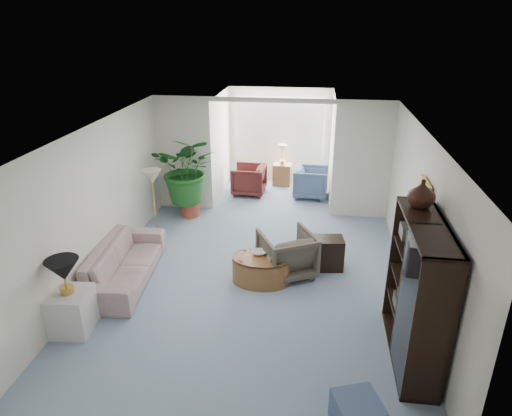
# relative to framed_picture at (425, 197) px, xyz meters

# --- Properties ---
(floor) EXTENTS (6.00, 6.00, 0.00)m
(floor) POSITION_rel_framed_picture_xyz_m (-2.46, 0.10, -1.70)
(floor) COLOR #8B9CB7
(floor) RESTS_ON ground
(sunroom_floor) EXTENTS (2.60, 2.60, 0.00)m
(sunroom_floor) POSITION_rel_framed_picture_xyz_m (-2.46, 4.20, -1.70)
(sunroom_floor) COLOR #8B9CB7
(sunroom_floor) RESTS_ON ground
(back_pier_left) EXTENTS (1.20, 0.12, 2.50)m
(back_pier_left) POSITION_rel_framed_picture_xyz_m (-4.36, 3.10, -0.45)
(back_pier_left) COLOR white
(back_pier_left) RESTS_ON ground
(back_pier_right) EXTENTS (1.20, 0.12, 2.50)m
(back_pier_right) POSITION_rel_framed_picture_xyz_m (-0.56, 3.10, -0.45)
(back_pier_right) COLOR white
(back_pier_right) RESTS_ON ground
(back_header) EXTENTS (2.60, 0.12, 0.10)m
(back_header) POSITION_rel_framed_picture_xyz_m (-2.46, 3.10, 0.75)
(back_header) COLOR white
(back_header) RESTS_ON back_pier_left
(window_pane) EXTENTS (2.20, 0.02, 1.50)m
(window_pane) POSITION_rel_framed_picture_xyz_m (-2.46, 5.28, -0.30)
(window_pane) COLOR white
(window_blinds) EXTENTS (2.20, 0.02, 1.50)m
(window_blinds) POSITION_rel_framed_picture_xyz_m (-2.46, 5.25, -0.30)
(window_blinds) COLOR white
(framed_picture) EXTENTS (0.04, 0.50, 0.40)m
(framed_picture) POSITION_rel_framed_picture_xyz_m (0.00, 0.00, 0.00)
(framed_picture) COLOR #C3B49C
(sofa) EXTENTS (1.00, 2.20, 0.62)m
(sofa) POSITION_rel_framed_picture_xyz_m (-4.54, -0.00, -1.39)
(sofa) COLOR #B5A699
(sofa) RESTS_ON ground
(end_table) EXTENTS (0.59, 0.59, 0.60)m
(end_table) POSITION_rel_framed_picture_xyz_m (-4.74, -1.35, -1.40)
(end_table) COLOR silver
(end_table) RESTS_ON ground
(table_lamp) EXTENTS (0.44, 0.44, 0.30)m
(table_lamp) POSITION_rel_framed_picture_xyz_m (-4.74, -1.35, -0.75)
(table_lamp) COLOR black
(table_lamp) RESTS_ON end_table
(floor_lamp) EXTENTS (0.36, 0.36, 0.28)m
(floor_lamp) POSITION_rel_framed_picture_xyz_m (-4.53, 1.56, -0.45)
(floor_lamp) COLOR beige
(floor_lamp) RESTS_ON ground
(coffee_table) EXTENTS (1.13, 1.13, 0.45)m
(coffee_table) POSITION_rel_framed_picture_xyz_m (-2.31, 0.22, -1.47)
(coffee_table) COLOR brown
(coffee_table) RESTS_ON ground
(coffee_bowl) EXTENTS (0.27, 0.27, 0.06)m
(coffee_bowl) POSITION_rel_framed_picture_xyz_m (-2.36, 0.32, -1.22)
(coffee_bowl) COLOR silver
(coffee_bowl) RESTS_ON coffee_table
(coffee_cup) EXTENTS (0.12, 0.12, 0.09)m
(coffee_cup) POSITION_rel_framed_picture_xyz_m (-2.16, 0.12, -1.20)
(coffee_cup) COLOR silver
(coffee_cup) RESTS_ON coffee_table
(wingback_chair) EXTENTS (1.12, 1.13, 0.77)m
(wingback_chair) POSITION_rel_framed_picture_xyz_m (-1.92, 0.51, -1.32)
(wingback_chair) COLOR #61584C
(wingback_chair) RESTS_ON ground
(side_table_dark) EXTENTS (0.51, 0.43, 0.56)m
(side_table_dark) POSITION_rel_framed_picture_xyz_m (-1.22, 0.81, -1.42)
(side_table_dark) COLOR black
(side_table_dark) RESTS_ON ground
(entertainment_cabinet) EXTENTS (0.44, 1.67, 1.85)m
(entertainment_cabinet) POSITION_rel_framed_picture_xyz_m (-0.23, -1.25, -0.77)
(entertainment_cabinet) COLOR black
(entertainment_cabinet) RESTS_ON ground
(cabinet_urn) EXTENTS (0.34, 0.34, 0.35)m
(cabinet_urn) POSITION_rel_framed_picture_xyz_m (-0.23, -0.75, 0.33)
(cabinet_urn) COLOR black
(cabinet_urn) RESTS_ON entertainment_cabinet
(ottoman) EXTENTS (0.58, 0.58, 0.37)m
(ottoman) POSITION_rel_framed_picture_xyz_m (-0.97, -2.49, -1.52)
(ottoman) COLOR slate
(ottoman) RESTS_ON ground
(plant_pot) EXTENTS (0.40, 0.40, 0.32)m
(plant_pot) POSITION_rel_framed_picture_xyz_m (-4.17, 2.67, -1.54)
(plant_pot) COLOR #9B412D
(plant_pot) RESTS_ON ground
(house_plant) EXTENTS (1.33, 1.16, 1.48)m
(house_plant) POSITION_rel_framed_picture_xyz_m (-4.17, 2.67, -0.64)
(house_plant) COLOR #1F5C20
(house_plant) RESTS_ON plant_pot
(sunroom_chair_blue) EXTENTS (0.83, 0.81, 0.72)m
(sunroom_chair_blue) POSITION_rel_framed_picture_xyz_m (-1.60, 4.15, -1.34)
(sunroom_chair_blue) COLOR slate
(sunroom_chair_blue) RESTS_ON ground
(sunroom_chair_maroon) EXTENTS (0.82, 0.80, 0.71)m
(sunroom_chair_maroon) POSITION_rel_framed_picture_xyz_m (-3.10, 4.15, -1.34)
(sunroom_chair_maroon) COLOR #57221D
(sunroom_chair_maroon) RESTS_ON ground
(sunroom_table) EXTENTS (0.46, 0.37, 0.55)m
(sunroom_table) POSITION_rel_framed_picture_xyz_m (-2.35, 4.90, -1.43)
(sunroom_table) COLOR brown
(sunroom_table) RESTS_ON ground
(shelf_clutter) EXTENTS (0.30, 1.21, 1.06)m
(shelf_clutter) POSITION_rel_framed_picture_xyz_m (-0.28, -1.28, -0.72)
(shelf_clutter) COLOR #52504D
(shelf_clutter) RESTS_ON entertainment_cabinet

